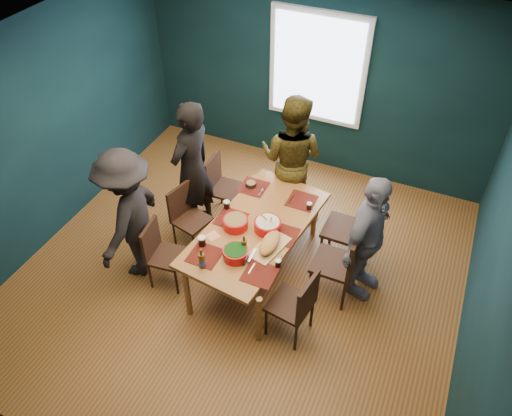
{
  "coord_description": "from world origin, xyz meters",
  "views": [
    {
      "loc": [
        1.77,
        -3.55,
        4.58
      ],
      "look_at": [
        0.12,
        0.17,
        0.96
      ],
      "focal_mm": 35.0,
      "sensor_mm": 36.0,
      "label": 1
    }
  ],
  "objects_px": {
    "chair_left_mid": "(186,213)",
    "person_far_left": "(192,169)",
    "chair_left_far": "(220,182)",
    "cutting_board": "(270,244)",
    "bowl_dumpling": "(268,225)",
    "dining_table": "(256,231)",
    "bowl_salad": "(235,223)",
    "chair_right_mid": "(343,260)",
    "person_back": "(292,158)",
    "chair_right_near": "(298,303)",
    "bowl_herbs": "(236,253)",
    "chair_left_near": "(160,250)",
    "person_right": "(367,239)",
    "person_near_left": "(129,216)",
    "chair_right_far": "(353,225)"
  },
  "relations": [
    {
      "from": "chair_left_far",
      "to": "cutting_board",
      "type": "relative_size",
      "value": 1.42
    },
    {
      "from": "chair_left_mid",
      "to": "person_near_left",
      "type": "xyz_separation_m",
      "value": [
        -0.34,
        -0.61,
        0.34
      ]
    },
    {
      "from": "chair_left_near",
      "to": "person_near_left",
      "type": "xyz_separation_m",
      "value": [
        -0.37,
        0.05,
        0.35
      ]
    },
    {
      "from": "dining_table",
      "to": "person_right",
      "type": "bearing_deg",
      "value": 18.3
    },
    {
      "from": "dining_table",
      "to": "chair_right_mid",
      "type": "distance_m",
      "value": 1.02
    },
    {
      "from": "bowl_dumpling",
      "to": "person_near_left",
      "type": "bearing_deg",
      "value": -159.95
    },
    {
      "from": "chair_left_far",
      "to": "bowl_dumpling",
      "type": "height_order",
      "value": "bowl_dumpling"
    },
    {
      "from": "person_far_left",
      "to": "bowl_salad",
      "type": "bearing_deg",
      "value": 67.47
    },
    {
      "from": "chair_right_mid",
      "to": "chair_right_near",
      "type": "height_order",
      "value": "chair_right_mid"
    },
    {
      "from": "chair_left_mid",
      "to": "person_near_left",
      "type": "relative_size",
      "value": 0.51
    },
    {
      "from": "chair_right_mid",
      "to": "bowl_dumpling",
      "type": "xyz_separation_m",
      "value": [
        -0.88,
        -0.03,
        0.21
      ]
    },
    {
      "from": "chair_right_near",
      "to": "person_right",
      "type": "distance_m",
      "value": 1.03
    },
    {
      "from": "chair_right_near",
      "to": "person_near_left",
      "type": "distance_m",
      "value": 2.09
    },
    {
      "from": "chair_right_mid",
      "to": "cutting_board",
      "type": "bearing_deg",
      "value": -159.07
    },
    {
      "from": "dining_table",
      "to": "person_right",
      "type": "relative_size",
      "value": 1.26
    },
    {
      "from": "chair_right_near",
      "to": "person_near_left",
      "type": "xyz_separation_m",
      "value": [
        -2.06,
        0.14,
        0.31
      ]
    },
    {
      "from": "chair_left_mid",
      "to": "bowl_herbs",
      "type": "relative_size",
      "value": 3.16
    },
    {
      "from": "chair_left_far",
      "to": "person_far_left",
      "type": "distance_m",
      "value": 0.54
    },
    {
      "from": "cutting_board",
      "to": "chair_left_near",
      "type": "bearing_deg",
      "value": -152.0
    },
    {
      "from": "chair_left_mid",
      "to": "person_far_left",
      "type": "distance_m",
      "value": 0.54
    },
    {
      "from": "person_back",
      "to": "bowl_salad",
      "type": "distance_m",
      "value": 1.28
    },
    {
      "from": "chair_right_near",
      "to": "bowl_salad",
      "type": "xyz_separation_m",
      "value": [
        -0.96,
        0.56,
        0.26
      ]
    },
    {
      "from": "chair_left_far",
      "to": "bowl_herbs",
      "type": "bearing_deg",
      "value": -58.16
    },
    {
      "from": "chair_left_mid",
      "to": "chair_right_near",
      "type": "bearing_deg",
      "value": -9.7
    },
    {
      "from": "chair_left_mid",
      "to": "chair_left_near",
      "type": "bearing_deg",
      "value": -73.45
    },
    {
      "from": "dining_table",
      "to": "bowl_salad",
      "type": "xyz_separation_m",
      "value": [
        -0.21,
        -0.09,
        0.13
      ]
    },
    {
      "from": "chair_left_near",
      "to": "person_far_left",
      "type": "bearing_deg",
      "value": 89.05
    },
    {
      "from": "bowl_dumpling",
      "to": "chair_left_far",
      "type": "bearing_deg",
      "value": 142.31
    },
    {
      "from": "person_far_left",
      "to": "chair_left_near",
      "type": "bearing_deg",
      "value": 16.15
    },
    {
      "from": "person_far_left",
      "to": "person_near_left",
      "type": "height_order",
      "value": "person_far_left"
    },
    {
      "from": "dining_table",
      "to": "cutting_board",
      "type": "distance_m",
      "value": 0.38
    },
    {
      "from": "bowl_dumpling",
      "to": "chair_right_far",
      "type": "bearing_deg",
      "value": 35.22
    },
    {
      "from": "person_back",
      "to": "bowl_herbs",
      "type": "xyz_separation_m",
      "value": [
        0.02,
        -1.68,
        -0.09
      ]
    },
    {
      "from": "chair_right_far",
      "to": "chair_right_near",
      "type": "relative_size",
      "value": 1.12
    },
    {
      "from": "chair_right_mid",
      "to": "person_right",
      "type": "xyz_separation_m",
      "value": [
        0.18,
        0.2,
        0.22
      ]
    },
    {
      "from": "person_near_left",
      "to": "bowl_herbs",
      "type": "bearing_deg",
      "value": 85.01
    },
    {
      "from": "chair_right_mid",
      "to": "person_back",
      "type": "relative_size",
      "value": 0.57
    },
    {
      "from": "chair_left_far",
      "to": "bowl_dumpling",
      "type": "xyz_separation_m",
      "value": [
        0.98,
        -0.76,
        0.27
      ]
    },
    {
      "from": "chair_left_mid",
      "to": "person_right",
      "type": "height_order",
      "value": "person_right"
    },
    {
      "from": "chair_right_mid",
      "to": "bowl_herbs",
      "type": "height_order",
      "value": "chair_right_mid"
    },
    {
      "from": "chair_right_far",
      "to": "bowl_salad",
      "type": "distance_m",
      "value": 1.37
    },
    {
      "from": "chair_left_far",
      "to": "person_back",
      "type": "distance_m",
      "value": 0.98
    },
    {
      "from": "chair_right_near",
      "to": "bowl_salad",
      "type": "bearing_deg",
      "value": 158.17
    },
    {
      "from": "chair_left_mid",
      "to": "chair_left_near",
      "type": "relative_size",
      "value": 1.01
    },
    {
      "from": "chair_right_mid",
      "to": "bowl_herbs",
      "type": "relative_size",
      "value": 3.7
    },
    {
      "from": "chair_right_mid",
      "to": "chair_left_far",
      "type": "bearing_deg",
      "value": 158.78
    },
    {
      "from": "chair_right_near",
      "to": "bowl_dumpling",
      "type": "bearing_deg",
      "value": 141.42
    },
    {
      "from": "chair_left_far",
      "to": "chair_right_near",
      "type": "bearing_deg",
      "value": -43.13
    },
    {
      "from": "person_near_left",
      "to": "chair_left_mid",
      "type": "bearing_deg",
      "value": 145.95
    },
    {
      "from": "person_right",
      "to": "chair_right_mid",
      "type": "bearing_deg",
      "value": 150.91
    }
  ]
}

